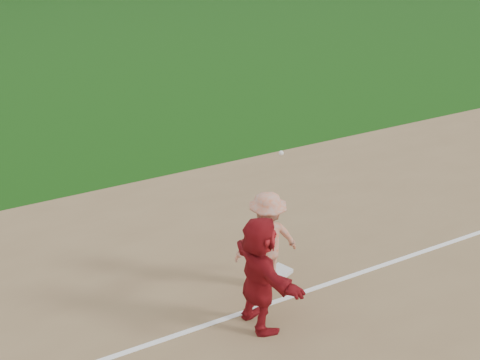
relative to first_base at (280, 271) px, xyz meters
name	(u,v)px	position (x,y,z in m)	size (l,w,h in m)	color
ground	(277,272)	(0.00, 0.09, -0.06)	(160.00, 160.00, 0.00)	#14420C
foul_line	(301,293)	(0.00, -0.71, -0.03)	(60.00, 0.10, 0.01)	white
first_base	(280,271)	(0.00, 0.00, 0.00)	(0.35, 0.35, 0.08)	silver
base_runner	(260,274)	(-1.09, -1.10, 0.96)	(1.86, 0.59, 2.00)	maroon
first_base_play	(267,240)	(-0.39, -0.15, 0.88)	(1.25, 0.81, 2.55)	#AAAAAC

